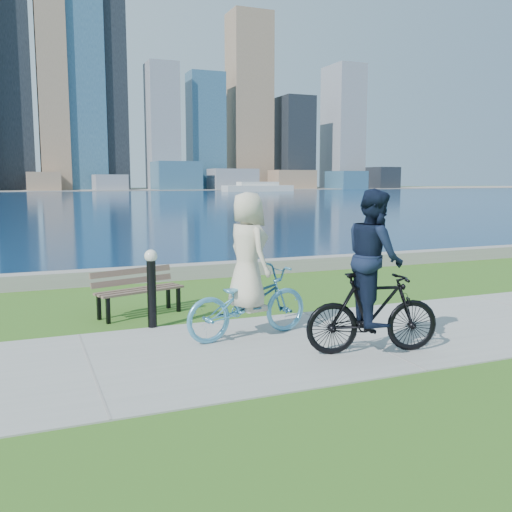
{
  "coord_description": "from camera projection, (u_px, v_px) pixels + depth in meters",
  "views": [
    {
      "loc": [
        -4.73,
        -7.45,
        2.46
      ],
      "look_at": [
        -0.89,
        1.89,
        1.1
      ],
      "focal_mm": 40.0,
      "sensor_mm": 36.0,
      "label": 1
    }
  ],
  "objects": [
    {
      "name": "ferry_far",
      "position": [
        258.0,
        187.0,
        115.3
      ],
      "size": [
        14.22,
        4.06,
        1.93
      ],
      "color": "silver",
      "rests_on": "ground"
    },
    {
      "name": "cyclist_man",
      "position": [
        374.0,
        285.0,
        7.96
      ],
      "size": [
        0.99,
        1.99,
        2.32
      ],
      "rotation": [
        0.0,
        0.0,
        1.33
      ],
      "color": "black",
      "rests_on": "ground"
    },
    {
      "name": "city_skyline",
      "position": [
        30.0,
        80.0,
        124.49
      ],
      "size": [
        179.31,
        22.96,
        76.0
      ],
      "color": "black",
      "rests_on": "ground"
    },
    {
      "name": "concrete_path",
      "position": [
        354.0,
        337.0,
        8.94
      ],
      "size": [
        80.0,
        3.5,
        0.02
      ],
      "primitive_type": "cube",
      "color": "gray",
      "rests_on": "ground"
    },
    {
      "name": "bay_water",
      "position": [
        60.0,
        198.0,
        74.96
      ],
      "size": [
        320.0,
        131.0,
        0.01
      ],
      "primitive_type": "cube",
      "color": "#0B284C",
      "rests_on": "ground"
    },
    {
      "name": "far_shore",
      "position": [
        44.0,
        190.0,
        128.13
      ],
      "size": [
        320.0,
        30.0,
        0.12
      ],
      "primitive_type": "cube",
      "color": "gray",
      "rests_on": "ground"
    },
    {
      "name": "park_bench",
      "position": [
        137.0,
        287.0,
        10.37
      ],
      "size": [
        1.71,
        1.02,
        0.83
      ],
      "rotation": [
        0.0,
        0.0,
        0.31
      ],
      "color": "black",
      "rests_on": "ground"
    },
    {
      "name": "seawall",
      "position": [
        225.0,
        269.0,
        14.6
      ],
      "size": [
        90.0,
        0.5,
        0.35
      ],
      "primitive_type": "cube",
      "color": "gray",
      "rests_on": "ground"
    },
    {
      "name": "cyclist_woman",
      "position": [
        248.0,
        284.0,
        8.8
      ],
      "size": [
        1.05,
        2.18,
        2.25
      ],
      "rotation": [
        0.0,
        0.0,
        1.73
      ],
      "color": "#519EC6",
      "rests_on": "ground"
    },
    {
      "name": "bollard_lamp",
      "position": [
        151.0,
        283.0,
        9.4
      ],
      "size": [
        0.21,
        0.21,
        1.32
      ],
      "color": "black",
      "rests_on": "ground"
    },
    {
      "name": "ground",
      "position": [
        354.0,
        337.0,
        8.94
      ],
      "size": [
        320.0,
        320.0,
        0.0
      ],
      "primitive_type": "plane",
      "color": "#2D5917",
      "rests_on": "ground"
    }
  ]
}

